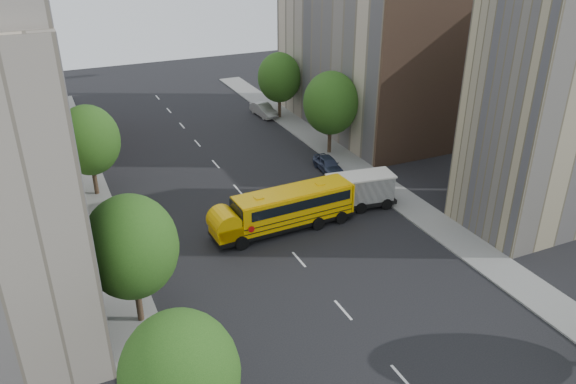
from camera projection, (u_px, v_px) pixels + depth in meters
ground at (287, 245)px, 39.57m from camera, size 120.00×120.00×0.00m
sidewalk_left at (108, 247)px, 39.30m from camera, size 3.00×80.00×0.12m
sidewalk_right at (384, 187)px, 47.95m from camera, size 3.00×80.00×0.12m
lane_markings at (238, 189)px, 47.73m from camera, size 0.15×64.00×0.01m
building_right_near at (549, 115)px, 38.93m from camera, size 10.00×7.00×17.00m
building_right_far at (363, 43)px, 58.70m from camera, size 10.00×22.00×18.00m
building_right_sidewall at (429, 66)px, 49.73m from camera, size 10.10×0.30×18.00m
street_tree_0 at (180, 376)px, 21.98m from camera, size 4.80×4.80×7.41m
street_tree_1 at (131, 247)px, 30.00m from camera, size 5.12×5.12×7.90m
street_tree_2 at (88, 140)px, 44.74m from camera, size 4.99×4.99×7.71m
street_tree_4 at (331, 103)px, 52.90m from camera, size 5.25×5.25×8.10m
street_tree_5 at (279, 78)px, 62.85m from camera, size 4.86×4.86×7.51m
school_bus at (283, 208)px, 40.91m from camera, size 11.10×3.13×3.10m
safari_truck at (355, 191)px, 44.11m from camera, size 6.75×3.25×2.78m
parked_car_0 at (189, 361)px, 28.14m from camera, size 2.23×4.76×1.58m
parked_car_1 at (123, 207)px, 43.27m from camera, size 1.49×4.25×1.40m
parked_car_4 at (328, 164)px, 50.88m from camera, size 1.87×4.14×1.38m
parked_car_5 at (264, 110)px, 65.23m from camera, size 1.99×4.58×1.47m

